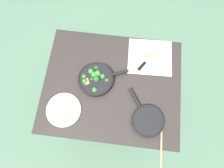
% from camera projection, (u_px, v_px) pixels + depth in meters
% --- Properties ---
extents(ground_plane, '(14.00, 14.00, 0.00)m').
position_uv_depth(ground_plane, '(112.00, 106.00, 2.26)').
color(ground_plane, '#51755B').
extents(dining_table_red, '(1.05, 0.86, 0.77)m').
position_uv_depth(dining_table_red, '(112.00, 88.00, 1.62)').
color(dining_table_red, '#2D2826').
rests_on(dining_table_red, ground_plane).
extents(skillet_broccoli, '(0.37, 0.27, 0.08)m').
position_uv_depth(skillet_broccoli, '(96.00, 79.00, 1.51)').
color(skillet_broccoli, black).
rests_on(skillet_broccoli, dining_table_red).
extents(skillet_eggs, '(0.28, 0.35, 0.04)m').
position_uv_depth(skillet_eggs, '(147.00, 120.00, 1.42)').
color(skillet_eggs, black).
rests_on(skillet_eggs, dining_table_red).
extents(wooden_spoon, '(0.04, 0.38, 0.02)m').
position_uv_depth(wooden_spoon, '(161.00, 136.00, 1.40)').
color(wooden_spoon, tan).
rests_on(wooden_spoon, dining_table_red).
extents(parchment_sheet, '(0.36, 0.32, 0.00)m').
position_uv_depth(parchment_sheet, '(150.00, 57.00, 1.60)').
color(parchment_sheet, beige).
rests_on(parchment_sheet, dining_table_red).
extents(grater_knife, '(0.16, 0.21, 0.02)m').
position_uv_depth(grater_knife, '(145.00, 63.00, 1.58)').
color(grater_knife, silver).
rests_on(grater_knife, dining_table_red).
extents(cheese_block, '(0.08, 0.06, 0.05)m').
position_uv_depth(cheese_block, '(148.00, 53.00, 1.58)').
color(cheese_block, '#EFD67A').
rests_on(cheese_block, dining_table_red).
extents(dinner_plate_stack, '(0.25, 0.25, 0.03)m').
position_uv_depth(dinner_plate_stack, '(63.00, 110.00, 1.46)').
color(dinner_plate_stack, white).
rests_on(dinner_plate_stack, dining_table_red).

